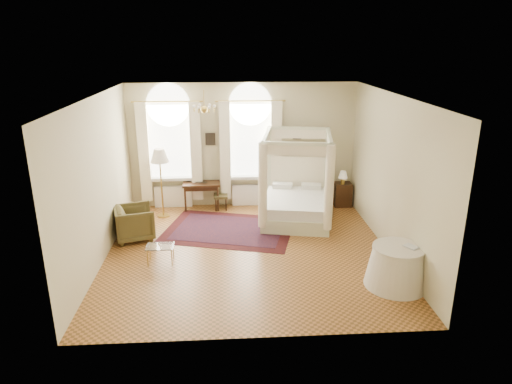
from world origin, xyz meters
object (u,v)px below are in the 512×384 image
(canopy_bed, at_px, (296,201))
(coffee_table, at_px, (160,247))
(floor_lamp, at_px, (160,159))
(nightstand, at_px, (342,194))
(stool, at_px, (221,197))
(side_table, at_px, (397,267))
(writing_desk, at_px, (201,187))
(armchair, at_px, (135,223))

(canopy_bed, xyz_separation_m, coffee_table, (-3.08, -2.11, -0.16))
(floor_lamp, bearing_deg, nightstand, 5.72)
(coffee_table, distance_m, floor_lamp, 2.88)
(coffee_table, bearing_deg, canopy_bed, 34.40)
(stool, distance_m, coffee_table, 3.25)
(canopy_bed, distance_m, side_table, 3.58)
(writing_desk, bearing_deg, nightstand, -0.00)
(coffee_table, xyz_separation_m, side_table, (4.46, -1.19, 0.04))
(canopy_bed, bearing_deg, coffee_table, -145.60)
(armchair, bearing_deg, writing_desk, -54.30)
(nightstand, xyz_separation_m, stool, (-3.31, -0.08, 0.02))
(coffee_table, bearing_deg, writing_desk, 77.34)
(writing_desk, height_order, floor_lamp, floor_lamp)
(writing_desk, bearing_deg, floor_lamp, -153.83)
(coffee_table, height_order, side_table, side_table)
(stool, height_order, side_table, side_table)
(writing_desk, height_order, coffee_table, writing_desk)
(armchair, relative_size, floor_lamp, 0.48)
(side_table, bearing_deg, floor_lamp, 141.21)
(writing_desk, relative_size, coffee_table, 1.77)
(canopy_bed, relative_size, side_table, 2.01)
(writing_desk, height_order, stool, writing_desk)
(armchair, xyz_separation_m, coffee_table, (0.74, -1.25, -0.05))
(nightstand, xyz_separation_m, side_table, (-0.06, -4.29, 0.06))
(stool, bearing_deg, floor_lamp, -164.95)
(nightstand, relative_size, armchair, 0.76)
(writing_desk, xyz_separation_m, stool, (0.51, -0.08, -0.28))
(canopy_bed, height_order, floor_lamp, canopy_bed)
(canopy_bed, height_order, coffee_table, canopy_bed)
(nightstand, distance_m, coffee_table, 5.47)
(canopy_bed, bearing_deg, armchair, -167.34)
(coffee_table, bearing_deg, nightstand, 34.47)
(stool, xyz_separation_m, floor_lamp, (-1.48, -0.40, 1.17))
(writing_desk, xyz_separation_m, side_table, (3.76, -4.29, -0.24))
(floor_lamp, bearing_deg, canopy_bed, -8.58)
(canopy_bed, relative_size, stool, 5.53)
(nightstand, xyz_separation_m, coffee_table, (-4.51, -3.10, 0.02))
(nightstand, bearing_deg, stool, -178.59)
(floor_lamp, xyz_separation_m, side_table, (4.74, -3.81, -1.13))
(writing_desk, bearing_deg, side_table, -48.76)
(nightstand, distance_m, side_table, 4.29)
(canopy_bed, height_order, side_table, canopy_bed)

